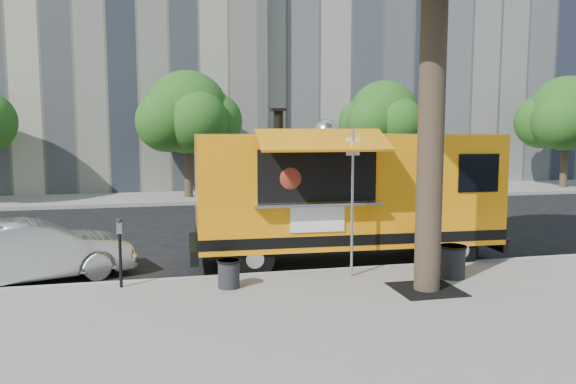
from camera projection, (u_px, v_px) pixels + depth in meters
name	position (u px, v px, depth m)	size (l,w,h in m)	color
ground	(263.00, 269.00, 12.68)	(120.00, 120.00, 0.00)	black
sidewalk	(309.00, 326.00, 8.80)	(60.00, 6.00, 0.15)	gray
curb	(271.00, 276.00, 11.77)	(60.00, 0.14, 0.16)	#999993
far_sidewalk	(210.00, 196.00, 25.74)	(60.00, 5.00, 0.15)	gray
building_mid	(380.00, 22.00, 36.48)	(20.00, 14.00, 20.00)	gray
tree_well	(426.00, 289.00, 10.53)	(1.20, 1.20, 0.02)	black
far_tree_b	(187.00, 113.00, 24.32)	(3.60, 3.60, 5.50)	#33261C
far_tree_c	(384.00, 116.00, 26.04)	(3.24, 3.24, 5.21)	#33261C
far_tree_d	(567.00, 114.00, 28.44)	(3.78, 3.78, 5.64)	#33261C
sign_post	(352.00, 194.00, 11.31)	(0.28, 0.06, 3.00)	silver
parking_meter	(120.00, 244.00, 10.59)	(0.11, 0.11, 1.33)	black
food_truck	(344.00, 192.00, 13.09)	(7.33, 3.49, 3.58)	orange
sedan	(34.00, 251.00, 11.54)	(1.36, 3.90, 1.29)	#B7BABE
trash_bin_left	(229.00, 273.00, 10.63)	(0.45, 0.45, 0.54)	black
trash_bin_right	(452.00, 261.00, 11.34)	(0.55, 0.55, 0.66)	black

